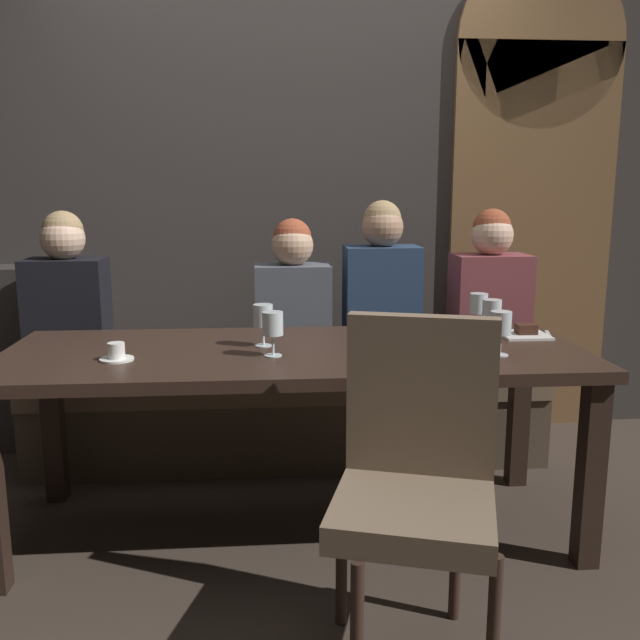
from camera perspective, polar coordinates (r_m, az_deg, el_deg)
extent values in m
plane|color=#382D26|center=(2.88, -1.99, -16.90)|extent=(9.00, 9.00, 0.00)
cube|color=#383330|center=(3.77, -3.01, 13.32)|extent=(6.00, 0.12, 3.00)
cube|color=brown|center=(3.98, 17.04, 6.24)|extent=(0.90, 0.05, 2.10)
cylinder|color=brown|center=(4.04, 17.93, 21.24)|extent=(0.90, 0.05, 0.90)
cube|color=black|center=(2.66, 21.59, -11.85)|extent=(0.08, 0.08, 0.69)
cube|color=black|center=(3.20, -21.31, -8.00)|extent=(0.08, 0.08, 0.69)
cube|color=black|center=(3.26, 16.21, -7.28)|extent=(0.08, 0.08, 0.69)
cube|color=#302119|center=(2.62, -2.10, -2.90)|extent=(2.20, 0.84, 0.04)
cube|color=#4A3C2E|center=(3.45, -2.54, -8.88)|extent=(2.50, 0.40, 0.35)
cube|color=brown|center=(3.38, -2.57, -5.28)|extent=(2.50, 0.44, 0.10)
cylinder|color=#302119|center=(1.94, 3.08, -24.80)|extent=(0.04, 0.04, 0.42)
cylinder|color=#302119|center=(2.02, 14.23, -23.68)|extent=(0.04, 0.04, 0.42)
cylinder|color=#302119|center=(2.24, 1.80, -19.45)|extent=(0.04, 0.04, 0.42)
cylinder|color=#302119|center=(2.31, 11.23, -18.75)|extent=(0.04, 0.04, 0.42)
cube|color=brown|center=(1.99, 7.78, -15.50)|extent=(0.55, 0.55, 0.08)
cube|color=brown|center=(2.07, 8.42, -6.18)|extent=(0.44, 0.19, 0.48)
cube|color=black|center=(3.41, -20.20, 0.01)|extent=(0.36, 0.24, 0.57)
sphere|color=#DBB293|center=(3.36, -20.62, 6.35)|extent=(0.20, 0.20, 0.20)
sphere|color=#9E7F56|center=(3.37, -20.62, 6.96)|extent=(0.18, 0.18, 0.18)
cube|color=#4C515B|center=(3.32, -2.27, 0.06)|extent=(0.36, 0.24, 0.53)
sphere|color=tan|center=(3.27, -2.31, 6.22)|extent=(0.20, 0.20, 0.20)
sphere|color=brown|center=(3.28, -2.33, 6.85)|extent=(0.18, 0.18, 0.18)
cube|color=navy|center=(3.37, 5.10, 0.90)|extent=(0.36, 0.24, 0.62)
sphere|color=tan|center=(3.32, 5.22, 7.71)|extent=(0.20, 0.20, 0.20)
sphere|color=#9E7F56|center=(3.33, 5.20, 8.32)|extent=(0.18, 0.18, 0.18)
cube|color=brown|center=(3.45, 13.84, 0.53)|extent=(0.36, 0.24, 0.58)
sphere|color=#DBB293|center=(3.40, 14.14, 6.85)|extent=(0.20, 0.20, 0.20)
sphere|color=brown|center=(3.41, 14.11, 7.45)|extent=(0.18, 0.18, 0.18)
cylinder|color=silver|center=(2.51, -3.92, -2.96)|extent=(0.06, 0.06, 0.00)
cylinder|color=silver|center=(2.50, -3.93, -2.08)|extent=(0.01, 0.01, 0.07)
cylinder|color=silver|center=(2.48, -3.95, -0.29)|extent=(0.08, 0.08, 0.08)
cylinder|color=maroon|center=(2.49, -3.95, -0.81)|extent=(0.07, 0.07, 0.03)
cylinder|color=silver|center=(2.86, 13.99, -1.55)|extent=(0.06, 0.06, 0.00)
cylinder|color=silver|center=(2.85, 14.03, -0.78)|extent=(0.01, 0.01, 0.07)
cylinder|color=silver|center=(2.83, 14.10, 0.81)|extent=(0.08, 0.08, 0.08)
cylinder|color=maroon|center=(2.84, 14.08, 0.28)|extent=(0.07, 0.07, 0.03)
cylinder|color=silver|center=(2.67, -4.72, -2.13)|extent=(0.06, 0.06, 0.00)
cylinder|color=silver|center=(2.66, -4.73, -1.30)|extent=(0.01, 0.01, 0.07)
cylinder|color=silver|center=(2.64, -4.76, 0.39)|extent=(0.08, 0.08, 0.08)
cylinder|color=maroon|center=(2.65, -4.75, -0.09)|extent=(0.07, 0.07, 0.03)
cylinder|color=silver|center=(3.01, 12.96, -0.88)|extent=(0.06, 0.06, 0.00)
cylinder|color=silver|center=(3.00, 13.00, -0.14)|extent=(0.01, 0.01, 0.07)
cylinder|color=silver|center=(2.99, 13.06, 1.36)|extent=(0.08, 0.08, 0.08)
cylinder|color=maroon|center=(2.99, 13.04, 0.85)|extent=(0.07, 0.07, 0.02)
cylinder|color=silver|center=(2.60, 14.69, -2.82)|extent=(0.06, 0.06, 0.00)
cylinder|color=silver|center=(2.59, 14.73, -1.97)|extent=(0.01, 0.01, 0.07)
cylinder|color=silver|center=(2.57, 14.82, -0.23)|extent=(0.08, 0.08, 0.08)
cylinder|color=maroon|center=(2.58, 14.80, -0.74)|extent=(0.07, 0.07, 0.03)
cylinder|color=white|center=(2.55, -16.54, -3.14)|extent=(0.12, 0.12, 0.01)
cylinder|color=white|center=(2.54, -16.58, -2.44)|extent=(0.06, 0.06, 0.06)
cylinder|color=brown|center=(2.54, -16.61, -1.91)|extent=(0.05, 0.05, 0.01)
cube|color=white|center=(2.96, 16.56, -1.19)|extent=(0.19, 0.19, 0.01)
cube|color=#381E14|center=(2.96, 16.77, -0.72)|extent=(0.08, 0.06, 0.04)
cube|color=silver|center=(2.99, 18.49, -1.21)|extent=(0.06, 0.17, 0.01)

